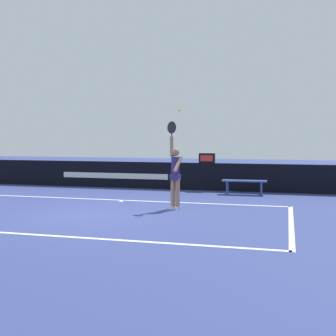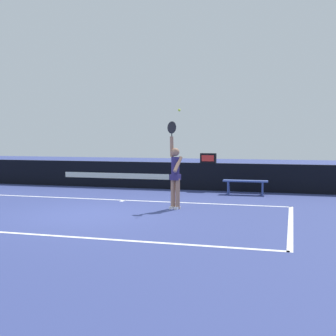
# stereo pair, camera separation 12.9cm
# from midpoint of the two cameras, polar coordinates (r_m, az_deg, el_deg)

# --- Properties ---
(ground_plane) EXTENTS (60.00, 60.00, 0.00)m
(ground_plane) POSITION_cam_midpoint_polar(r_m,az_deg,el_deg) (11.79, -10.12, -5.89)
(ground_plane) COLOR navy
(court_lines) EXTENTS (10.37, 5.28, 0.00)m
(court_lines) POSITION_cam_midpoint_polar(r_m,az_deg,el_deg) (11.92, -9.81, -5.76)
(court_lines) COLOR white
(court_lines) RESTS_ON ground
(back_wall) EXTENTS (15.67, 0.19, 1.03)m
(back_wall) POSITION_cam_midpoint_polar(r_m,az_deg,el_deg) (17.30, -1.44, -0.95)
(back_wall) COLOR black
(back_wall) RESTS_ON ground
(speed_display) EXTENTS (0.59, 0.20, 0.37)m
(speed_display) POSITION_cam_midpoint_polar(r_m,az_deg,el_deg) (16.75, 5.40, 1.27)
(speed_display) COLOR black
(speed_display) RESTS_ON back_wall
(tennis_player) EXTENTS (0.46, 0.44, 2.46)m
(tennis_player) POSITION_cam_midpoint_polar(r_m,az_deg,el_deg) (12.39, 1.21, -0.60)
(tennis_player) COLOR #9D715B
(tennis_player) RESTS_ON ground
(tennis_ball) EXTENTS (0.07, 0.07, 0.07)m
(tennis_ball) POSITION_cam_midpoint_polar(r_m,az_deg,el_deg) (12.33, 1.76, 7.43)
(tennis_ball) COLOR #C9E733
(courtside_bench_near) EXTENTS (1.56, 0.41, 0.50)m
(courtside_bench_near) POSITION_cam_midpoint_polar(r_m,az_deg,el_deg) (15.74, 10.13, -2.00)
(courtside_bench_near) COLOR #344891
(courtside_bench_near) RESTS_ON ground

